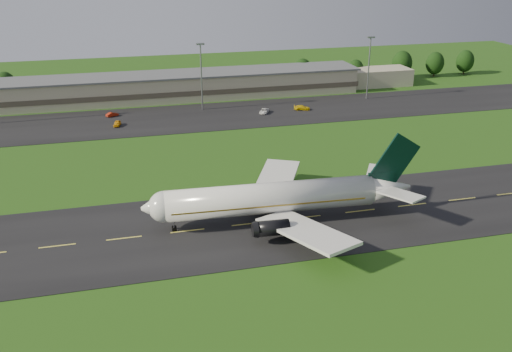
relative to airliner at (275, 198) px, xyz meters
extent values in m
plane|color=#1F4B12|center=(-5.11, 0.04, -4.66)|extent=(360.00, 360.00, 0.00)
cube|color=black|center=(-5.11, 0.04, -4.61)|extent=(220.00, 30.00, 0.10)
cube|color=black|center=(-5.11, 72.04, -4.61)|extent=(260.00, 30.00, 0.10)
cylinder|color=white|center=(-0.85, 0.04, 0.14)|extent=(38.23, 7.50, 5.60)
sphere|color=white|center=(-19.83, 0.99, 0.14)|extent=(5.60, 5.60, 5.60)
cone|color=white|center=(-21.83, 1.09, 0.14)|extent=(4.26, 5.57, 5.38)
cone|color=white|center=(21.62, -1.08, 0.14)|extent=(9.26, 5.93, 5.49)
cube|color=olive|center=(-1.35, 0.07, -0.21)|extent=(35.24, 7.39, 0.28)
cube|color=black|center=(-20.43, 1.02, 0.69)|extent=(2.15, 3.10, 0.65)
cube|color=white|center=(2.09, -11.12, -1.36)|extent=(13.37, 20.22, 2.20)
cube|color=white|center=(3.19, 10.85, -1.36)|extent=(14.82, 20.09, 2.20)
cube|color=white|center=(21.37, -6.08, 1.04)|extent=(7.23, 9.40, 0.91)
cube|color=white|center=(21.87, 3.91, 1.04)|extent=(7.80, 9.35, 0.91)
cube|color=black|center=(20.12, -1.01, 1.94)|extent=(5.02, 0.80, 3.00)
cube|color=black|center=(22.62, -1.13, 5.64)|extent=(9.44, 0.92, 10.55)
cylinder|color=black|center=(-2.75, -7.87, -1.76)|extent=(5.73, 2.98, 2.70)
cylinder|color=black|center=(-1.95, 8.11, -1.76)|extent=(5.73, 2.98, 2.70)
cube|color=tan|center=(-5.11, 96.04, -0.66)|extent=(120.00, 15.00, 8.00)
cube|color=#4C4438|center=(-5.11, 96.04, -1.46)|extent=(121.00, 15.40, 1.60)
cube|color=#595B60|center=(-5.11, 96.04, 3.49)|extent=(122.00, 16.00, 0.50)
cube|color=tan|center=(64.89, 98.04, -1.66)|extent=(28.00, 11.00, 6.00)
cylinder|color=gray|center=(-0.11, 80.04, 5.34)|extent=(0.44, 0.44, 20.00)
cube|color=gray|center=(-0.11, 80.04, 15.44)|extent=(2.40, 1.20, 0.50)
cylinder|color=gray|center=(54.89, 80.04, 5.34)|extent=(0.44, 0.44, 20.00)
cube|color=gray|center=(54.89, 80.04, 15.44)|extent=(2.40, 1.20, 0.50)
cylinder|color=black|center=(-60.13, 106.60, -3.15)|extent=(0.56, 0.56, 3.02)
ellipsoid|color=black|center=(-60.13, 106.60, 0.54)|extent=(7.05, 7.05, 8.81)
cylinder|color=black|center=(-39.64, 104.99, -3.55)|extent=(0.56, 0.56, 2.22)
ellipsoid|color=black|center=(-39.64, 104.99, -0.83)|extent=(5.19, 5.19, 6.49)
cylinder|color=black|center=(41.01, 105.53, -3.17)|extent=(0.56, 0.56, 2.98)
ellipsoid|color=black|center=(41.01, 105.53, 0.48)|extent=(6.96, 6.96, 8.70)
cylinder|color=black|center=(61.45, 104.71, -3.35)|extent=(0.56, 0.56, 2.63)
ellipsoid|color=black|center=(61.45, 104.71, -0.14)|extent=(6.13, 6.13, 7.66)
cylinder|color=black|center=(81.40, 106.73, -3.02)|extent=(0.56, 0.56, 3.28)
ellipsoid|color=black|center=(81.40, 106.73, 0.98)|extent=(7.65, 7.65, 9.56)
cylinder|color=black|center=(95.32, 106.40, -3.18)|extent=(0.56, 0.56, 2.97)
ellipsoid|color=black|center=(95.32, 106.40, 0.46)|extent=(6.93, 6.93, 8.67)
cylinder|color=black|center=(109.22, 107.47, -3.18)|extent=(0.56, 0.56, 2.96)
ellipsoid|color=black|center=(109.22, 107.47, 0.44)|extent=(6.91, 6.91, 8.64)
imported|color=#E69F0D|center=(-26.23, 68.60, -3.86)|extent=(2.46, 4.38, 1.41)
imported|color=#981D0A|center=(-27.35, 78.84, -3.95)|extent=(3.90, 2.93, 1.23)
imported|color=white|center=(17.27, 71.15, -3.90)|extent=(4.17, 5.21, 1.32)
imported|color=yellow|center=(29.51, 71.75, -3.84)|extent=(5.32, 3.18, 1.44)
camera|label=1|loc=(-26.77, -90.08, 42.06)|focal=40.00mm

